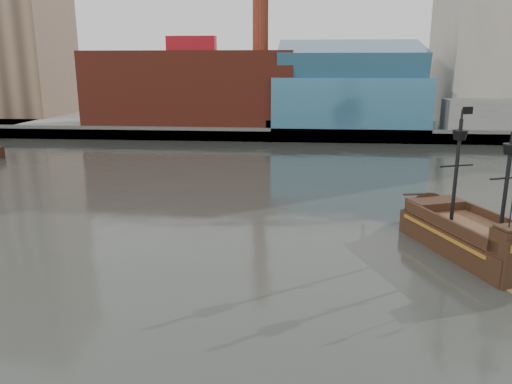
# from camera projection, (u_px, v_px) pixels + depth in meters

# --- Properties ---
(ground) EXTENTS (400.00, 400.00, 0.00)m
(ground) POSITION_uv_depth(u_px,v_px,m) (288.00, 276.00, 35.21)
(ground) COLOR #262824
(ground) RESTS_ON ground
(promenade_far) EXTENTS (220.00, 60.00, 2.00)m
(promenade_far) POSITION_uv_depth(u_px,v_px,m) (298.00, 120.00, 123.68)
(promenade_far) COLOR slate
(promenade_far) RESTS_ON ground
(seawall) EXTENTS (220.00, 1.00, 2.60)m
(seawall) POSITION_uv_depth(u_px,v_px,m) (297.00, 135.00, 95.15)
(seawall) COLOR #4C4C49
(seawall) RESTS_ON ground
(skyline) EXTENTS (149.00, 45.00, 62.00)m
(skyline) POSITION_uv_depth(u_px,v_px,m) (324.00, 17.00, 110.16)
(skyline) COLOR #7E624C
(skyline) RESTS_ON promenade_far
(pirate_ship) EXTENTS (10.20, 16.98, 12.21)m
(pirate_ship) POSITION_uv_depth(u_px,v_px,m) (474.00, 241.00, 39.14)
(pirate_ship) COLOR black
(pirate_ship) RESTS_ON ground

